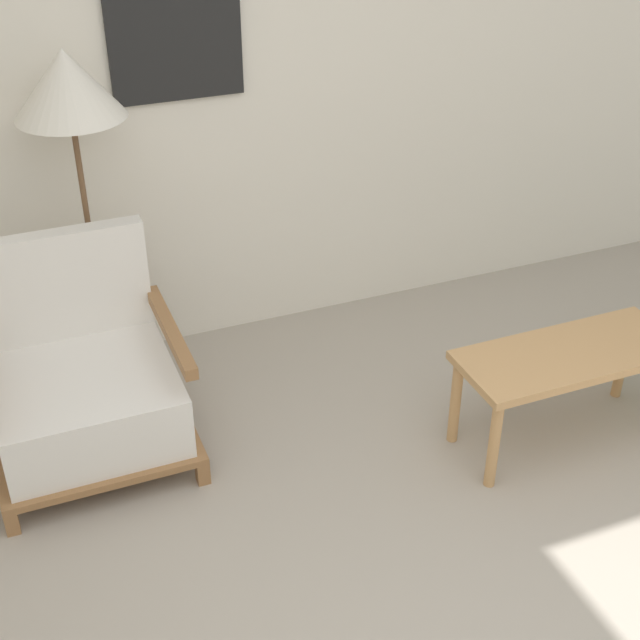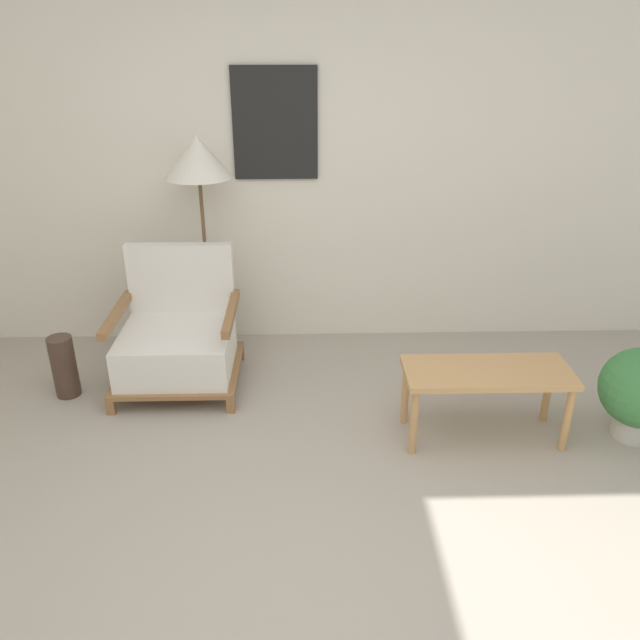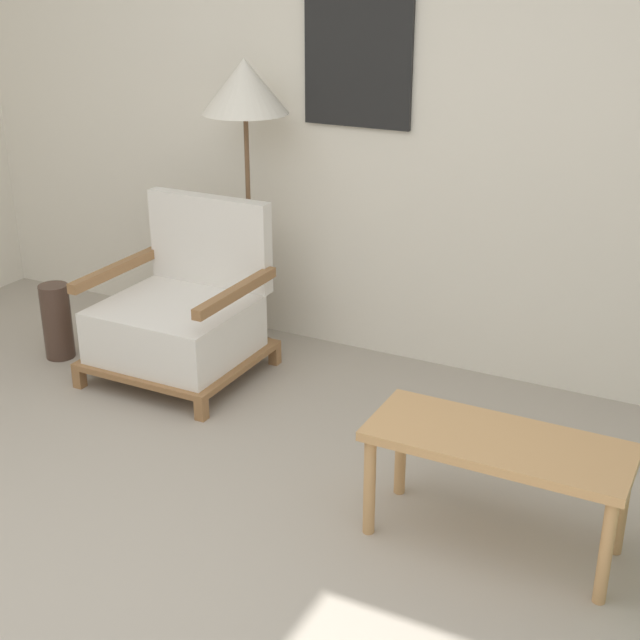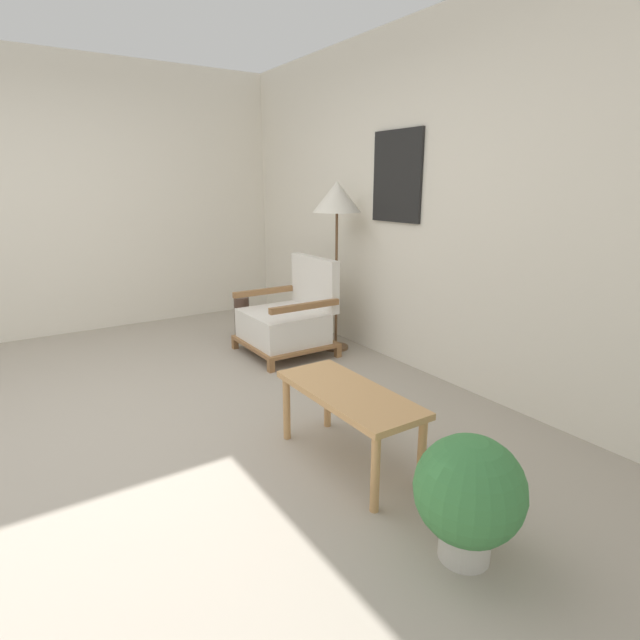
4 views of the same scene
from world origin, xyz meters
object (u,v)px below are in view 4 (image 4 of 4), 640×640
at_px(armchair, 288,320).
at_px(coffee_table, 348,401).
at_px(vase, 242,317).
at_px(potted_plant, 469,493).
at_px(floor_lamp, 337,202).

distance_m(armchair, coffee_table, 1.93).
distance_m(vase, potted_plant, 3.41).
xyz_separation_m(floor_lamp, vase, (-0.85, -0.56, -1.14)).
bearing_deg(armchair, vase, -168.39).
height_order(coffee_table, vase, coffee_table).
height_order(armchair, vase, armchair).
distance_m(floor_lamp, potted_plant, 2.94).
distance_m(coffee_table, vase, 2.56).
relative_size(floor_lamp, vase, 3.78).
bearing_deg(potted_plant, coffee_table, 178.08).
distance_m(floor_lamp, coffee_table, 2.20).
bearing_deg(coffee_table, potted_plant, -1.92).
bearing_deg(coffee_table, armchair, 160.01).
height_order(armchair, floor_lamp, floor_lamp).
xyz_separation_m(armchair, floor_lamp, (0.15, 0.42, 1.03)).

